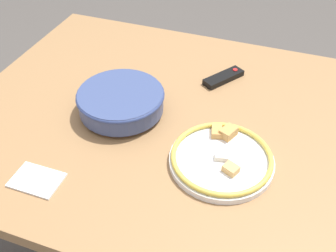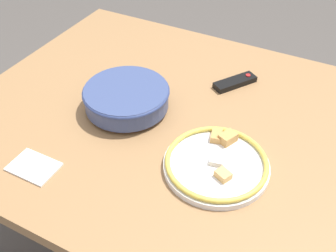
% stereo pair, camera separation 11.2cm
% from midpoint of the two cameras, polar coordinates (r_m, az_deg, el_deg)
% --- Properties ---
extents(ground_plane, '(8.00, 8.00, 0.00)m').
position_cam_midpoint_polar(ground_plane, '(1.78, -1.03, -17.26)').
color(ground_plane, '#4C4742').
extents(dining_table, '(1.34, 1.05, 0.74)m').
position_cam_midpoint_polar(dining_table, '(1.26, -1.39, -1.42)').
color(dining_table, olive).
rests_on(dining_table, ground_plane).
extents(noodle_bowl, '(0.27, 0.27, 0.08)m').
position_cam_midpoint_polar(noodle_bowl, '(1.22, -9.49, 3.53)').
color(noodle_bowl, '#384775').
rests_on(noodle_bowl, dining_table).
extents(food_plate, '(0.28, 0.28, 0.04)m').
position_cam_midpoint_polar(food_plate, '(1.06, 4.81, -4.84)').
color(food_plate, white).
rests_on(food_plate, dining_table).
extents(tv_remote, '(0.12, 0.15, 0.02)m').
position_cam_midpoint_polar(tv_remote, '(1.37, 5.75, 6.93)').
color(tv_remote, black).
rests_on(tv_remote, dining_table).
extents(folded_napkin, '(0.13, 0.09, 0.01)m').
position_cam_midpoint_polar(folded_napkin, '(1.10, -21.36, -7.46)').
color(folded_napkin, white).
rests_on(folded_napkin, dining_table).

